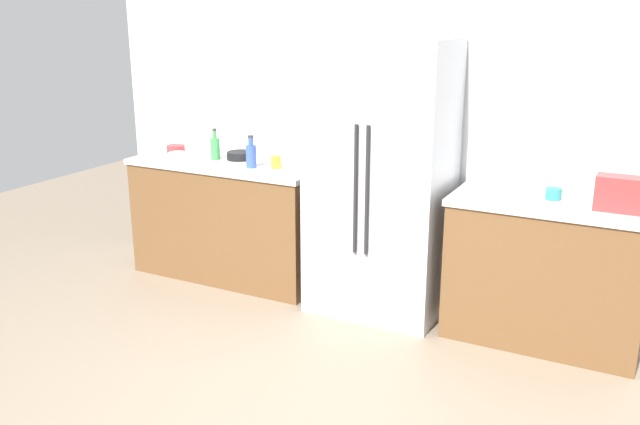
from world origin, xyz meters
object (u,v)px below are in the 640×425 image
object	(u,v)px
bottle_b	(251,155)
bowl_b	(178,156)
refrigerator	(381,180)
cup_a	(554,194)
bowl_a	(240,156)
bottle_a	(215,148)
toaster	(619,194)
bowl_c	(176,149)
cup_b	(276,162)
cup_c	(306,160)

from	to	relation	value
bottle_b	bowl_b	world-z (taller)	bottle_b
bowl_b	refrigerator	bearing A→B (deg)	1.99
cup_a	bowl_b	distance (m)	2.79
cup_a	bowl_a	world-z (taller)	cup_a
bottle_a	bowl_a	size ratio (longest dim) A/B	1.21
bottle_b	cup_a	xyz separation A→B (m)	(2.11, 0.11, -0.06)
toaster	bottle_b	world-z (taller)	bottle_b
bowl_c	toaster	bearing A→B (deg)	-2.89
bottle_b	cup_b	distance (m)	0.19
bottle_b	cup_c	world-z (taller)	bottle_b
toaster	cup_b	world-z (taller)	toaster
toaster	bowl_c	distance (m)	3.34
toaster	cup_a	xyz separation A→B (m)	(-0.37, 0.08, -0.07)
refrigerator	bowl_a	distance (m)	1.25
bottle_a	bowl_b	size ratio (longest dim) A/B	1.70
cup_c	cup_a	bearing A→B (deg)	-2.59
cup_c	bowl_a	size ratio (longest dim) A/B	0.55
refrigerator	cup_a	size ratio (longest dim) A/B	19.75
bottle_a	cup_c	world-z (taller)	bottle_a
toaster	bowl_c	size ratio (longest dim) A/B	1.77
toaster	cup_c	bearing A→B (deg)	175.61
cup_b	bowl_c	world-z (taller)	cup_b
refrigerator	cup_c	world-z (taller)	refrigerator
cup_b	bowl_c	size ratio (longest dim) A/B	0.62
cup_a	toaster	bearing A→B (deg)	-12.80
bottle_b	bowl_a	xyz separation A→B (m)	(-0.23, 0.20, -0.06)
toaster	bottle_a	world-z (taller)	bottle_a
cup_b	cup_c	size ratio (longest dim) A/B	0.84
cup_b	cup_c	distance (m)	0.22
cup_c	bowl_a	distance (m)	0.59
bowl_c	refrigerator	bearing A→B (deg)	-4.46
bottle_b	bowl_b	size ratio (longest dim) A/B	1.69
toaster	bowl_a	xyz separation A→B (m)	(-2.71, 0.17, -0.07)
bottle_a	cup_a	distance (m)	2.51
refrigerator	bowl_c	size ratio (longest dim) A/B	12.88
toaster	cup_c	size ratio (longest dim) A/B	2.38
cup_b	cup_c	bearing A→B (deg)	33.90
refrigerator	bowl_a	world-z (taller)	refrigerator
bottle_b	refrigerator	bearing A→B (deg)	2.86
cup_c	bowl_b	bearing A→B (deg)	-169.11
cup_a	bowl_b	bearing A→B (deg)	-177.57
bowl_b	cup_c	bearing A→B (deg)	10.89
bottle_a	bottle_b	distance (m)	0.42
bottle_b	cup_b	size ratio (longest dim) A/B	2.63
cup_b	bowl_b	world-z (taller)	cup_b
cup_b	bowl_b	xyz separation A→B (m)	(-0.84, -0.07, -0.02)
cup_a	bowl_a	size ratio (longest dim) A/B	0.48
cup_b	bowl_a	xyz separation A→B (m)	(-0.41, 0.13, -0.02)
toaster	bowl_c	bearing A→B (deg)	177.11
cup_a	cup_b	world-z (taller)	cup_b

